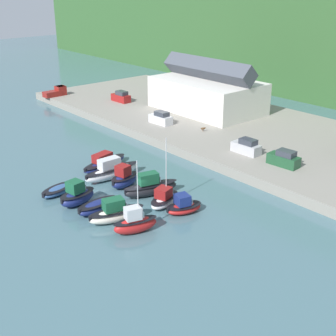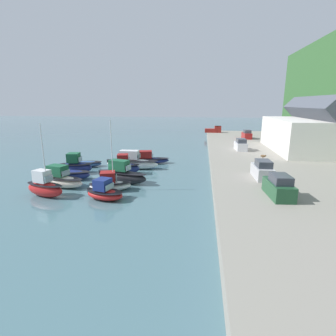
{
  "view_description": "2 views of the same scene",
  "coord_description": "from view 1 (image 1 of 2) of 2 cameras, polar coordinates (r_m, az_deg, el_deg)",
  "views": [
    {
      "loc": [
        40.39,
        -29.25,
        24.44
      ],
      "look_at": [
        -1.12,
        6.4,
        2.02
      ],
      "focal_mm": 50.0,
      "sensor_mm": 36.0,
      "label": 1
    },
    {
      "loc": [
        31.2,
        12.37,
        9.88
      ],
      "look_at": [
        -1.19,
        8.09,
        1.75
      ],
      "focal_mm": 28.0,
      "sensor_mm": 36.0,
      "label": 2
    }
  ],
  "objects": [
    {
      "name": "parked_car_1",
      "position": [
        79.3,
        -0.88,
        6.07
      ],
      "size": [
        4.29,
        2.01,
        2.16
      ],
      "rotation": [
        0.0,
        0.0,
        1.62
      ],
      "color": "silver",
      "rests_on": "quay_promenade"
    },
    {
      "name": "moored_boat_5",
      "position": [
        52.16,
        1.91,
        -4.68
      ],
      "size": [
        3.14,
        4.6,
        2.23
      ],
      "rotation": [
        0.0,
        0.0,
        -0.25
      ],
      "color": "red",
      "rests_on": "ground_plane"
    },
    {
      "name": "moored_boat_3",
      "position": [
        56.09,
        -2.17,
        -2.33
      ],
      "size": [
        3.46,
        7.18,
        2.93
      ],
      "rotation": [
        0.0,
        0.0,
        -0.25
      ],
      "color": "black",
      "rests_on": "ground_plane"
    },
    {
      "name": "moored_boat_9",
      "position": [
        50.64,
        -6.35,
        -5.46
      ],
      "size": [
        3.36,
        6.62,
        2.68
      ],
      "rotation": [
        0.0,
        0.0,
        -0.23
      ],
      "color": "white",
      "rests_on": "ground_plane"
    },
    {
      "name": "harbor_clubhouse",
      "position": [
        87.23,
        4.79,
        9.15
      ],
      "size": [
        20.01,
        12.29,
        9.7
      ],
      "color": "silver",
      "rests_on": "quay_promenade"
    },
    {
      "name": "ground_plane",
      "position": [
        55.53,
        -4.27,
        -3.89
      ],
      "size": [
        320.0,
        320.0,
        0.0
      ],
      "primitive_type": "plane",
      "color": "#476B75"
    },
    {
      "name": "pickup_truck_1",
      "position": [
        101.52,
        -13.44,
        9.03
      ],
      "size": [
        2.07,
        4.76,
        1.9
      ],
      "rotation": [
        0.0,
        0.0,
        0.02
      ],
      "color": "maroon",
      "rests_on": "quay_promenade"
    },
    {
      "name": "moored_boat_2",
      "position": [
        58.67,
        -5.36,
        -1.29
      ],
      "size": [
        3.01,
        4.63,
        2.88
      ],
      "rotation": [
        0.0,
        0.0,
        0.22
      ],
      "color": "navy",
      "rests_on": "ground_plane"
    },
    {
      "name": "moored_boat_7",
      "position": [
        54.86,
        -11.02,
        -3.33
      ],
      "size": [
        2.95,
        4.89,
        2.98
      ],
      "rotation": [
        0.0,
        0.0,
        0.16
      ],
      "color": "navy",
      "rests_on": "ground_plane"
    },
    {
      "name": "moored_boat_4",
      "position": [
        53.8,
        -0.44,
        -3.76
      ],
      "size": [
        3.48,
        5.24,
        8.08
      ],
      "rotation": [
        0.0,
        0.0,
        0.31
      ],
      "color": "white",
      "rests_on": "ground_plane"
    },
    {
      "name": "quay_promenade",
      "position": [
        74.62,
        13.78,
        3.07
      ],
      "size": [
        106.61,
        30.31,
        1.38
      ],
      "color": "gray",
      "rests_on": "ground_plane"
    },
    {
      "name": "moored_boat_8",
      "position": [
        52.98,
        -8.59,
        -4.62
      ],
      "size": [
        2.5,
        5.4,
        1.29
      ],
      "rotation": [
        0.0,
        0.0,
        0.1
      ],
      "color": "navy",
      "rests_on": "ground_plane"
    },
    {
      "name": "dog_on_quay",
      "position": [
        75.57,
        4.31,
        4.82
      ],
      "size": [
        0.63,
        0.86,
        0.68
      ],
      "rotation": [
        0.0,
        0.0,
        5.81
      ],
      "color": "brown",
      "rests_on": "quay_promenade"
    },
    {
      "name": "moored_boat_10",
      "position": [
        48.24,
        -4.04,
        -6.7
      ],
      "size": [
        2.82,
        4.99,
        7.88
      ],
      "rotation": [
        0.0,
        0.0,
        -0.26
      ],
      "color": "red",
      "rests_on": "ground_plane"
    },
    {
      "name": "moored_boat_6",
      "position": [
        58.25,
        -13.24,
        -2.63
      ],
      "size": [
        3.27,
        5.25,
        0.91
      ],
      "rotation": [
        0.0,
        0.0,
        0.26
      ],
      "color": "#33568E",
      "rests_on": "ground_plane"
    },
    {
      "name": "parked_car_2",
      "position": [
        63.15,
        13.96,
        1.08
      ],
      "size": [
        4.32,
        2.1,
        2.16
      ],
      "rotation": [
        0.0,
        0.0,
        1.64
      ],
      "color": "#1E4C2D",
      "rests_on": "quay_promenade"
    },
    {
      "name": "parked_car_3",
      "position": [
        66.56,
        9.53,
        2.54
      ],
      "size": [
        4.26,
        1.94,
        2.16
      ],
      "rotation": [
        0.0,
        0.0,
        1.6
      ],
      "color": "#B7B7BC",
      "rests_on": "quay_promenade"
    },
    {
      "name": "moored_boat_0",
      "position": [
        64.93,
        -7.79,
        0.68
      ],
      "size": [
        3.8,
        8.1,
        2.16
      ],
      "rotation": [
        0.0,
        0.0,
        0.22
      ],
      "color": "navy",
      "rests_on": "ground_plane"
    },
    {
      "name": "parked_car_0",
      "position": [
        94.37,
        -5.75,
        8.61
      ],
      "size": [
        4.29,
        2.02,
        2.16
      ],
      "rotation": [
        0.0,
        0.0,
        1.62
      ],
      "color": "maroon",
      "rests_on": "quay_promenade"
    },
    {
      "name": "moored_boat_1",
      "position": [
        61.17,
        -6.88,
        -0.35
      ],
      "size": [
        1.91,
        8.21,
        2.88
      ],
      "rotation": [
        0.0,
        0.0,
        -0.0
      ],
      "color": "white",
      "rests_on": "ground_plane"
    }
  ]
}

